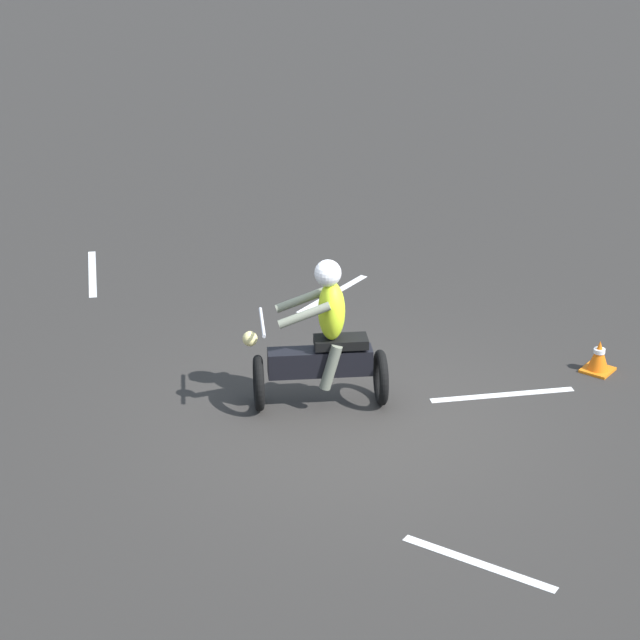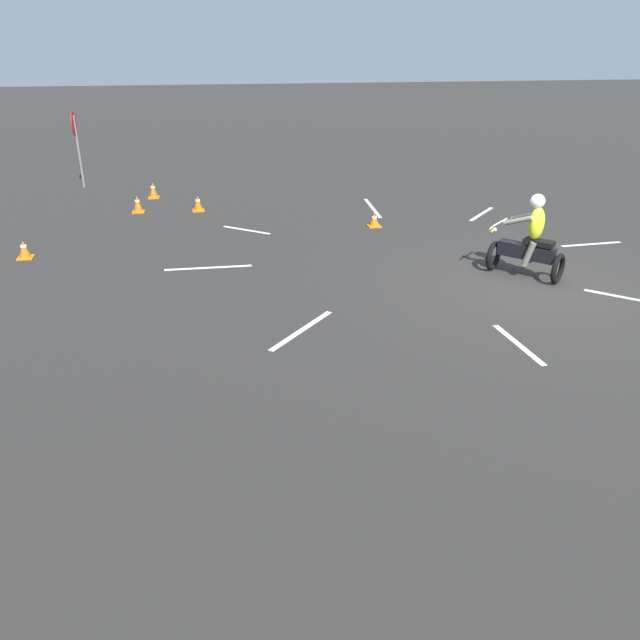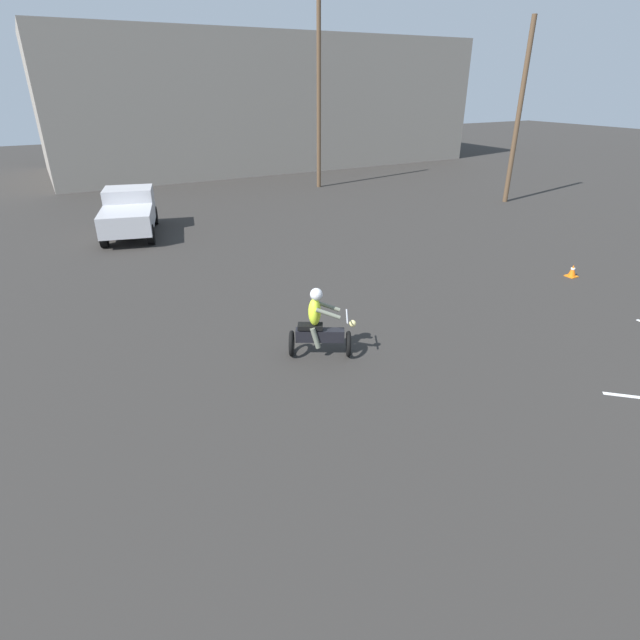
% 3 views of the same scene
% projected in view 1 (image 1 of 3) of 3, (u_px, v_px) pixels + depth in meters
% --- Properties ---
extents(ground_plane, '(120.00, 120.00, 0.00)m').
position_uv_depth(ground_plane, '(357.00, 421.00, 12.98)').
color(ground_plane, '#2D2B28').
extents(motorcycle_rider_foreground, '(1.44, 1.39, 1.66)m').
position_uv_depth(motorcycle_rider_foreground, '(323.00, 344.00, 13.01)').
color(motorcycle_rider_foreground, black).
rests_on(motorcycle_rider_foreground, ground).
extents(traffic_cone_near_left, '(0.32, 0.32, 0.37)m').
position_uv_depth(traffic_cone_near_left, '(599.00, 357.00, 13.98)').
color(traffic_cone_near_left, orange).
rests_on(traffic_cone_near_left, ground).
extents(lane_stripe_w, '(1.44, 0.20, 0.01)m').
position_uv_depth(lane_stripe_w, '(478.00, 563.00, 10.67)').
color(lane_stripe_w, silver).
rests_on(lane_stripe_w, ground).
extents(lane_stripe_sw, '(1.17, 1.24, 0.01)m').
position_uv_depth(lane_stripe_sw, '(502.00, 395.00, 13.52)').
color(lane_stripe_sw, silver).
rests_on(lane_stripe_sw, ground).
extents(lane_stripe_s, '(0.15, 1.51, 0.01)m').
position_uv_depth(lane_stripe_s, '(333.00, 294.00, 16.10)').
color(lane_stripe_s, silver).
rests_on(lane_stripe_s, ground).
extents(lane_stripe_se, '(1.28, 1.21, 0.01)m').
position_uv_depth(lane_stripe_se, '(92.00, 273.00, 16.74)').
color(lane_stripe_se, silver).
rests_on(lane_stripe_se, ground).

